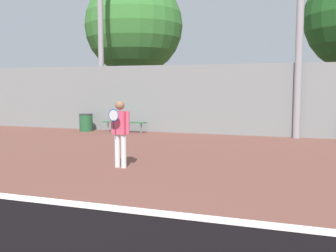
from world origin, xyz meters
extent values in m
cube|color=black|center=(0.00, 0.00, 0.46)|extent=(10.28, 0.03, 0.92)
cube|color=white|center=(0.00, 0.00, 0.95)|extent=(10.28, 0.04, 0.05)
cylinder|color=silver|center=(-1.89, 5.85, 0.44)|extent=(0.14, 0.14, 0.87)
cylinder|color=silver|center=(-1.69, 5.82, 0.44)|extent=(0.14, 0.14, 0.87)
cube|color=#DB4C6B|center=(-1.79, 5.83, 1.17)|extent=(0.39, 0.26, 0.60)
cylinder|color=#DB4C6B|center=(-2.02, 5.87, 1.18)|extent=(0.10, 0.10, 0.58)
cylinder|color=#DB4C6B|center=(-1.56, 5.80, 1.18)|extent=(0.10, 0.10, 0.58)
sphere|color=#8E6647|center=(-1.79, 5.83, 1.62)|extent=(0.24, 0.24, 0.24)
cylinder|color=black|center=(-1.84, 5.56, 1.13)|extent=(0.03, 0.03, 0.22)
torus|color=#28519E|center=(-1.84, 5.56, 1.39)|extent=(0.31, 0.08, 0.31)
cylinder|color=silver|center=(-1.84, 5.56, 1.39)|extent=(0.26, 0.05, 0.27)
cube|color=#28663D|center=(-5.01, 12.93, 0.47)|extent=(2.08, 0.40, 0.04)
cylinder|color=gray|center=(-5.84, 12.93, 0.23)|extent=(0.06, 0.06, 0.45)
cylinder|color=gray|center=(-4.18, 12.93, 0.23)|extent=(0.06, 0.06, 0.45)
cylinder|color=#939399|center=(2.46, 13.42, 4.48)|extent=(0.30, 0.30, 8.96)
cylinder|color=#939399|center=(-6.63, 13.83, 5.67)|extent=(0.27, 0.27, 11.34)
cylinder|color=#235B33|center=(-6.95, 12.84, 0.39)|extent=(0.61, 0.61, 0.78)
cylinder|color=#333338|center=(-6.95, 12.84, 0.80)|extent=(0.64, 0.64, 0.04)
cube|color=gray|center=(0.00, 13.61, 1.53)|extent=(27.20, 0.06, 3.05)
cylinder|color=brown|center=(-6.75, 18.09, 1.66)|extent=(0.37, 0.37, 3.32)
sphere|color=#387A33|center=(-6.75, 18.09, 5.57)|extent=(5.64, 5.64, 5.64)
camera|label=1|loc=(2.62, -3.30, 2.11)|focal=42.00mm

